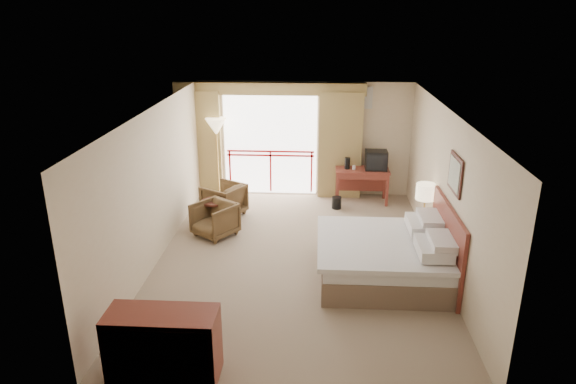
# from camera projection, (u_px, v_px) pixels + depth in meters

# --- Properties ---
(floor) EXTENTS (7.00, 7.00, 0.00)m
(floor) POSITION_uv_depth(u_px,v_px,m) (298.00, 258.00, 9.30)
(floor) COLOR gray
(floor) RESTS_ON ground
(ceiling) EXTENTS (7.00, 7.00, 0.00)m
(ceiling) POSITION_uv_depth(u_px,v_px,m) (299.00, 111.00, 8.39)
(ceiling) COLOR white
(ceiling) RESTS_ON wall_back
(wall_back) EXTENTS (5.00, 0.00, 5.00)m
(wall_back) POSITION_uv_depth(u_px,v_px,m) (304.00, 139.00, 12.13)
(wall_back) COLOR beige
(wall_back) RESTS_ON ground
(wall_front) EXTENTS (5.00, 0.00, 5.00)m
(wall_front) POSITION_uv_depth(u_px,v_px,m) (285.00, 296.00, 5.56)
(wall_front) COLOR beige
(wall_front) RESTS_ON ground
(wall_left) EXTENTS (0.00, 7.00, 7.00)m
(wall_left) POSITION_uv_depth(u_px,v_px,m) (156.00, 186.00, 8.98)
(wall_left) COLOR beige
(wall_left) RESTS_ON ground
(wall_right) EXTENTS (0.00, 7.00, 7.00)m
(wall_right) POSITION_uv_depth(u_px,v_px,m) (445.00, 191.00, 8.71)
(wall_right) COLOR beige
(wall_right) RESTS_ON ground
(balcony_door) EXTENTS (2.40, 0.00, 2.40)m
(balcony_door) POSITION_uv_depth(u_px,v_px,m) (270.00, 145.00, 12.21)
(balcony_door) COLOR white
(balcony_door) RESTS_ON wall_back
(balcony_railing) EXTENTS (2.09, 0.03, 1.02)m
(balcony_railing) POSITION_uv_depth(u_px,v_px,m) (270.00, 161.00, 12.32)
(balcony_railing) COLOR #AE0E11
(balcony_railing) RESTS_ON wall_back
(curtain_left) EXTENTS (1.00, 0.26, 2.50)m
(curtain_left) POSITION_uv_depth(u_px,v_px,m) (201.00, 143.00, 12.16)
(curtain_left) COLOR olive
(curtain_left) RESTS_ON wall_back
(curtain_right) EXTENTS (1.00, 0.26, 2.50)m
(curtain_right) POSITION_uv_depth(u_px,v_px,m) (340.00, 145.00, 11.98)
(curtain_right) COLOR olive
(curtain_right) RESTS_ON wall_back
(valance) EXTENTS (4.40, 0.22, 0.28)m
(valance) POSITION_uv_depth(u_px,v_px,m) (269.00, 89.00, 11.65)
(valance) COLOR olive
(valance) RESTS_ON wall_back
(hvac_vent) EXTENTS (0.50, 0.04, 0.50)m
(hvac_vent) POSITION_uv_depth(u_px,v_px,m) (361.00, 98.00, 11.69)
(hvac_vent) COLOR silver
(hvac_vent) RESTS_ON wall_back
(bed) EXTENTS (2.13, 2.06, 0.97)m
(bed) POSITION_uv_depth(u_px,v_px,m) (386.00, 257.00, 8.53)
(bed) COLOR brown
(bed) RESTS_ON floor
(headboard) EXTENTS (0.06, 2.10, 1.30)m
(headboard) POSITION_uv_depth(u_px,v_px,m) (446.00, 244.00, 8.38)
(headboard) COLOR maroon
(headboard) RESTS_ON wall_right
(framed_art) EXTENTS (0.04, 0.72, 0.60)m
(framed_art) POSITION_uv_depth(u_px,v_px,m) (455.00, 174.00, 7.97)
(framed_art) COLOR black
(framed_art) RESTS_ON wall_right
(nightstand) EXTENTS (0.41, 0.49, 0.58)m
(nightstand) POSITION_uv_depth(u_px,v_px,m) (422.00, 232.00, 9.68)
(nightstand) COLOR maroon
(nightstand) RESTS_ON floor
(table_lamp) EXTENTS (0.36, 0.36, 0.64)m
(table_lamp) POSITION_uv_depth(u_px,v_px,m) (426.00, 192.00, 9.47)
(table_lamp) COLOR tan
(table_lamp) RESTS_ON nightstand
(phone) EXTENTS (0.20, 0.18, 0.07)m
(phone) POSITION_uv_depth(u_px,v_px,m) (423.00, 219.00, 9.44)
(phone) COLOR black
(phone) RESTS_ON nightstand
(desk) EXTENTS (1.22, 0.59, 0.80)m
(desk) POSITION_uv_depth(u_px,v_px,m) (362.00, 176.00, 11.86)
(desk) COLOR maroon
(desk) RESTS_ON floor
(tv) EXTENTS (0.49, 0.39, 0.45)m
(tv) POSITION_uv_depth(u_px,v_px,m) (376.00, 160.00, 11.66)
(tv) COLOR black
(tv) RESTS_ON desk
(coffee_maker) EXTENTS (0.14, 0.14, 0.27)m
(coffee_maker) POSITION_uv_depth(u_px,v_px,m) (347.00, 163.00, 11.73)
(coffee_maker) COLOR black
(coffee_maker) RESTS_ON desk
(cup) EXTENTS (0.09, 0.09, 0.10)m
(cup) POSITION_uv_depth(u_px,v_px,m) (354.00, 168.00, 11.70)
(cup) COLOR white
(cup) RESTS_ON desk
(wastebasket) EXTENTS (0.23, 0.23, 0.27)m
(wastebasket) POSITION_uv_depth(u_px,v_px,m) (337.00, 203.00, 11.58)
(wastebasket) COLOR black
(wastebasket) RESTS_ON floor
(armchair_far) EXTENTS (1.06, 1.05, 0.71)m
(armchair_far) POSITION_uv_depth(u_px,v_px,m) (225.00, 215.00, 11.25)
(armchair_far) COLOR #4C361E
(armchair_far) RESTS_ON floor
(armchair_near) EXTENTS (1.03, 1.04, 0.68)m
(armchair_near) POSITION_uv_depth(u_px,v_px,m) (216.00, 235.00, 10.25)
(armchair_near) COLOR #4C361E
(armchair_near) RESTS_ON floor
(side_table) EXTENTS (0.53, 0.53, 0.58)m
(side_table) POSITION_uv_depth(u_px,v_px,m) (214.00, 209.00, 10.51)
(side_table) COLOR black
(side_table) RESTS_ON floor
(book) EXTENTS (0.27, 0.29, 0.02)m
(book) POSITION_uv_depth(u_px,v_px,m) (214.00, 201.00, 10.44)
(book) COLOR white
(book) RESTS_ON side_table
(floor_lamp) EXTENTS (0.48, 0.48, 1.90)m
(floor_lamp) POSITION_uv_depth(u_px,v_px,m) (216.00, 130.00, 11.80)
(floor_lamp) COLOR tan
(floor_lamp) RESTS_ON floor
(dresser) EXTENTS (1.33, 0.57, 0.89)m
(dresser) POSITION_uv_depth(u_px,v_px,m) (163.00, 345.00, 6.20)
(dresser) COLOR maroon
(dresser) RESTS_ON floor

